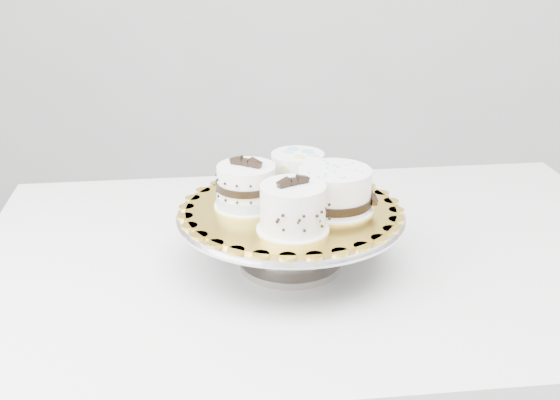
{
  "coord_description": "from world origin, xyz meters",
  "views": [
    {
      "loc": [
        -0.1,
        -0.97,
        1.3
      ],
      "look_at": [
        -0.15,
        0.07,
        0.87
      ],
      "focal_mm": 45.0,
      "sensor_mm": 36.0,
      "label": 1
    }
  ],
  "objects_px": {
    "cake_board": "(291,209)",
    "cake_ribbon": "(335,191)",
    "cake_stand": "(291,228)",
    "cake_swirl": "(293,209)",
    "cake_banded": "(246,188)",
    "cake_dots": "(298,172)",
    "table": "(321,290)"
  },
  "relations": [
    {
      "from": "cake_board",
      "to": "cake_banded",
      "type": "relative_size",
      "value": 2.71
    },
    {
      "from": "cake_stand",
      "to": "cake_ribbon",
      "type": "bearing_deg",
      "value": -0.43
    },
    {
      "from": "cake_stand",
      "to": "cake_dots",
      "type": "height_order",
      "value": "cake_dots"
    },
    {
      "from": "cake_stand",
      "to": "cake_swirl",
      "type": "height_order",
      "value": "cake_swirl"
    },
    {
      "from": "cake_stand",
      "to": "cake_swirl",
      "type": "distance_m",
      "value": 0.11
    },
    {
      "from": "cake_board",
      "to": "cake_banded",
      "type": "bearing_deg",
      "value": 175.78
    },
    {
      "from": "cake_dots",
      "to": "cake_banded",
      "type": "bearing_deg",
      "value": -154.29
    },
    {
      "from": "cake_ribbon",
      "to": "cake_banded",
      "type": "bearing_deg",
      "value": 165.05
    },
    {
      "from": "cake_stand",
      "to": "cake_swirl",
      "type": "bearing_deg",
      "value": -86.53
    },
    {
      "from": "cake_board",
      "to": "cake_banded",
      "type": "distance_m",
      "value": 0.08
    },
    {
      "from": "cake_stand",
      "to": "cake_board",
      "type": "xyz_separation_m",
      "value": [
        0.0,
        0.0,
        0.03
      ]
    },
    {
      "from": "cake_swirl",
      "to": "cake_dots",
      "type": "xyz_separation_m",
      "value": [
        0.0,
        0.16,
        -0.0
      ]
    },
    {
      "from": "cake_swirl",
      "to": "cake_banded",
      "type": "xyz_separation_m",
      "value": [
        -0.08,
        0.09,
        -0.0
      ]
    },
    {
      "from": "cake_board",
      "to": "cake_dots",
      "type": "relative_size",
      "value": 3.04
    },
    {
      "from": "cake_swirl",
      "to": "cake_dots",
      "type": "bearing_deg",
      "value": 55.12
    },
    {
      "from": "cake_swirl",
      "to": "cake_banded",
      "type": "bearing_deg",
      "value": 97.54
    },
    {
      "from": "cake_swirl",
      "to": "cake_banded",
      "type": "height_order",
      "value": "cake_swirl"
    },
    {
      "from": "cake_board",
      "to": "cake_ribbon",
      "type": "height_order",
      "value": "cake_ribbon"
    },
    {
      "from": "cake_board",
      "to": "cake_ribbon",
      "type": "distance_m",
      "value": 0.08
    },
    {
      "from": "table",
      "to": "cake_swirl",
      "type": "height_order",
      "value": "cake_swirl"
    },
    {
      "from": "cake_dots",
      "to": "cake_stand",
      "type": "bearing_deg",
      "value": -113.06
    },
    {
      "from": "cake_board",
      "to": "cake_ribbon",
      "type": "relative_size",
      "value": 2.42
    },
    {
      "from": "cake_dots",
      "to": "cake_board",
      "type": "bearing_deg",
      "value": -113.06
    },
    {
      "from": "cake_stand",
      "to": "cake_board",
      "type": "bearing_deg",
      "value": 0.0
    },
    {
      "from": "cake_banded",
      "to": "cake_board",
      "type": "bearing_deg",
      "value": 21.06
    },
    {
      "from": "table",
      "to": "cake_ribbon",
      "type": "height_order",
      "value": "cake_ribbon"
    },
    {
      "from": "table",
      "to": "cake_ribbon",
      "type": "xyz_separation_m",
      "value": [
        0.02,
        -0.05,
        0.21
      ]
    },
    {
      "from": "cake_stand",
      "to": "cake_board",
      "type": "distance_m",
      "value": 0.03
    },
    {
      "from": "cake_swirl",
      "to": "cake_ribbon",
      "type": "relative_size",
      "value": 0.96
    },
    {
      "from": "cake_swirl",
      "to": "cake_dots",
      "type": "relative_size",
      "value": 1.21
    },
    {
      "from": "cake_stand",
      "to": "cake_ribbon",
      "type": "xyz_separation_m",
      "value": [
        0.07,
        -0.0,
        0.07
      ]
    },
    {
      "from": "table",
      "to": "cake_dots",
      "type": "height_order",
      "value": "cake_dots"
    }
  ]
}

